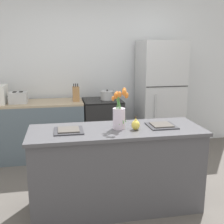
{
  "coord_description": "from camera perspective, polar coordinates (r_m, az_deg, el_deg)",
  "views": [
    {
      "loc": [
        -0.56,
        -2.72,
        1.71
      ],
      "look_at": [
        0.0,
        0.25,
        1.01
      ],
      "focal_mm": 45.0,
      "sensor_mm": 36.0,
      "label": 1
    }
  ],
  "objects": [
    {
      "name": "knife_block",
      "position": [
        4.37,
        -7.34,
        3.68
      ],
      "size": [
        0.1,
        0.14,
        0.27
      ],
      "color": "#A37547",
      "rests_on": "back_counter"
    },
    {
      "name": "stove_range",
      "position": [
        4.55,
        -1.91,
        -3.03
      ],
      "size": [
        0.6,
        0.61,
        0.89
      ],
      "color": "black",
      "rests_on": "ground_plane"
    },
    {
      "name": "cooking_pot",
      "position": [
        4.45,
        -0.99,
        3.41
      ],
      "size": [
        0.21,
        0.21,
        0.16
      ],
      "color": "#B2B5B7",
      "rests_on": "stove_range"
    },
    {
      "name": "plate_setting_right",
      "position": [
        3.03,
        10.0,
        -2.67
      ],
      "size": [
        0.29,
        0.29,
        0.02
      ],
      "color": "#333338",
      "rests_on": "kitchen_island"
    },
    {
      "name": "ground_plane",
      "position": [
        3.27,
        0.86,
        -18.49
      ],
      "size": [
        10.0,
        10.0,
        0.0
      ],
      "primitive_type": "plane",
      "color": "#59544F"
    },
    {
      "name": "toaster",
      "position": [
        4.38,
        -18.53,
        2.79
      ],
      "size": [
        0.28,
        0.18,
        0.17
      ],
      "color": "#B7BABC",
      "rests_on": "back_counter"
    },
    {
      "name": "back_wall",
      "position": [
        4.77,
        -3.94,
        8.74
      ],
      "size": [
        5.2,
        0.08,
        2.7
      ],
      "color": "silver",
      "rests_on": "ground_plane"
    },
    {
      "name": "kitchen_island",
      "position": [
        3.06,
        0.88,
        -11.37
      ],
      "size": [
        1.8,
        0.66,
        0.89
      ],
      "color": "#4C4C51",
      "rests_on": "ground_plane"
    },
    {
      "name": "back_counter",
      "position": [
        4.53,
        -16.59,
        -3.66
      ],
      "size": [
        1.68,
        0.6,
        0.89
      ],
      "color": "slate",
      "rests_on": "ground_plane"
    },
    {
      "name": "plate_setting_left",
      "position": [
        2.85,
        -8.81,
        -3.67
      ],
      "size": [
        0.29,
        0.29,
        0.02
      ],
      "color": "#333338",
      "rests_on": "kitchen_island"
    },
    {
      "name": "pear_figurine",
      "position": [
        2.86,
        4.82,
        -2.54
      ],
      "size": [
        0.09,
        0.09,
        0.14
      ],
      "color": "#E5CC4C",
      "rests_on": "kitchen_island"
    },
    {
      "name": "flower_vase",
      "position": [
        2.87,
        1.49,
        -0.45
      ],
      "size": [
        0.17,
        0.17,
        0.42
      ],
      "color": "silver",
      "rests_on": "kitchen_island"
    },
    {
      "name": "refrigerator",
      "position": [
        4.68,
        9.62,
        3.01
      ],
      "size": [
        0.68,
        0.67,
        1.81
      ],
      "color": "#B7BABC",
      "rests_on": "ground_plane"
    }
  ]
}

